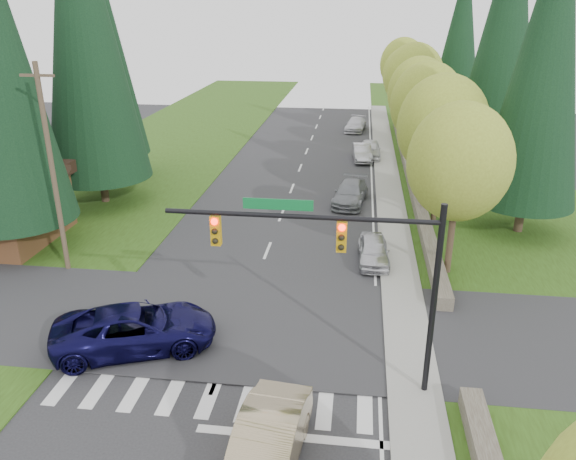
% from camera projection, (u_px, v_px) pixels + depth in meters
% --- Properties ---
extents(grass_east, '(14.00, 110.00, 0.06)m').
position_uv_depth(grass_east, '(500.00, 230.00, 32.71)').
color(grass_east, '#2B4512').
rests_on(grass_east, ground).
extents(grass_west, '(14.00, 110.00, 0.06)m').
position_uv_depth(grass_west, '(78.00, 211.00, 35.76)').
color(grass_west, '#2B4512').
rests_on(grass_west, ground).
extents(cross_street, '(120.00, 8.00, 0.10)m').
position_uv_depth(cross_street, '(238.00, 324.00, 23.21)').
color(cross_street, '#28282B').
rests_on(cross_street, ground).
extents(sidewalk_east, '(1.80, 80.00, 0.13)m').
position_uv_depth(sidewalk_east, '(392.00, 213.00, 35.25)').
color(sidewalk_east, gray).
rests_on(sidewalk_east, ground).
extents(curb_east, '(0.20, 80.00, 0.13)m').
position_uv_depth(curb_east, '(379.00, 213.00, 35.35)').
color(curb_east, gray).
rests_on(curb_east, ground).
extents(stone_wall_north, '(0.70, 40.00, 0.70)m').
position_uv_depth(stone_wall_north, '(411.00, 174.00, 42.30)').
color(stone_wall_north, '#4C4438').
rests_on(stone_wall_north, ground).
extents(traffic_signal, '(8.70, 0.37, 6.80)m').
position_uv_depth(traffic_signal, '(346.00, 255.00, 17.61)').
color(traffic_signal, black).
rests_on(traffic_signal, ground).
extents(utility_pole, '(1.60, 0.24, 10.00)m').
position_uv_depth(utility_pole, '(52.00, 170.00, 26.07)').
color(utility_pole, '#473828').
rests_on(utility_pole, ground).
extents(decid_tree_0, '(4.80, 4.80, 8.37)m').
position_uv_depth(decid_tree_0, '(460.00, 162.00, 25.55)').
color(decid_tree_0, '#38281C').
rests_on(decid_tree_0, ground).
extents(decid_tree_1, '(5.20, 5.20, 8.80)m').
position_uv_depth(decid_tree_1, '(443.00, 127.00, 31.90)').
color(decid_tree_1, '#38281C').
rests_on(decid_tree_1, ground).
extents(decid_tree_2, '(5.00, 5.00, 8.82)m').
position_uv_depth(decid_tree_2, '(427.00, 104.00, 38.31)').
color(decid_tree_2, '#38281C').
rests_on(decid_tree_2, ground).
extents(decid_tree_3, '(5.00, 5.00, 8.55)m').
position_uv_depth(decid_tree_3, '(419.00, 93.00, 44.84)').
color(decid_tree_3, '#38281C').
rests_on(decid_tree_3, ground).
extents(decid_tree_4, '(5.40, 5.40, 9.18)m').
position_uv_depth(decid_tree_4, '(414.00, 77.00, 51.11)').
color(decid_tree_4, '#38281C').
rests_on(decid_tree_4, ground).
extents(decid_tree_5, '(4.80, 4.80, 8.30)m').
position_uv_depth(decid_tree_5, '(406.00, 74.00, 57.77)').
color(decid_tree_5, '#38281C').
rests_on(decid_tree_5, ground).
extents(decid_tree_6, '(5.20, 5.20, 8.86)m').
position_uv_depth(decid_tree_6, '(403.00, 64.00, 64.07)').
color(decid_tree_6, '#38281C').
rests_on(decid_tree_6, ground).
extents(conifer_w_c, '(6.46, 6.46, 20.80)m').
position_uv_depth(conifer_w_c, '(83.00, 22.00, 33.26)').
color(conifer_w_c, '#38281C').
rests_on(conifer_w_c, ground).
extents(conifer_w_e, '(5.78, 5.78, 18.80)m').
position_uv_depth(conifer_w_e, '(97.00, 35.00, 39.39)').
color(conifer_w_e, '#38281C').
rests_on(conifer_w_e, ground).
extents(conifer_e_a, '(5.44, 5.44, 17.80)m').
position_uv_depth(conifer_e_a, '(546.00, 56.00, 28.93)').
color(conifer_e_a, '#38281C').
rests_on(conifer_e_a, ground).
extents(conifer_e_b, '(6.12, 6.12, 19.80)m').
position_uv_depth(conifer_e_b, '(506.00, 26.00, 41.31)').
color(conifer_e_b, '#38281C').
rests_on(conifer_e_b, ground).
extents(conifer_e_c, '(5.10, 5.10, 16.80)m').
position_uv_depth(conifer_e_c, '(460.00, 37.00, 54.87)').
color(conifer_e_c, '#38281C').
rests_on(conifer_e_c, ground).
extents(sedan_champagne, '(2.22, 5.13, 1.64)m').
position_uv_depth(sedan_champagne, '(266.00, 446.00, 15.69)').
color(sedan_champagne, tan).
rests_on(sedan_champagne, ground).
extents(suv_navy, '(6.67, 4.77, 1.69)m').
position_uv_depth(suv_navy, '(135.00, 329.00, 21.31)').
color(suv_navy, '#0C0A35').
rests_on(suv_navy, ground).
extents(parked_car_a, '(1.68, 3.86, 1.30)m').
position_uv_depth(parked_car_a, '(373.00, 250.00, 28.53)').
color(parked_car_a, silver).
rests_on(parked_car_a, ground).
extents(parked_car_b, '(2.52, 4.98, 1.39)m').
position_uv_depth(parked_car_b, '(350.00, 193.00, 37.01)').
color(parked_car_b, slate).
rests_on(parked_car_b, ground).
extents(parked_car_c, '(1.78, 4.23, 1.36)m').
position_uv_depth(parked_car_c, '(362.00, 152.00, 47.18)').
color(parked_car_c, '#A8A7AC').
rests_on(parked_car_c, ground).
extents(parked_car_d, '(1.74, 4.31, 1.47)m').
position_uv_depth(parked_car_d, '(370.00, 149.00, 48.03)').
color(parked_car_d, silver).
rests_on(parked_car_d, ground).
extents(parked_car_e, '(2.35, 4.74, 1.32)m').
position_uv_depth(parked_car_e, '(356.00, 125.00, 58.18)').
color(parked_car_e, silver).
rests_on(parked_car_e, ground).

